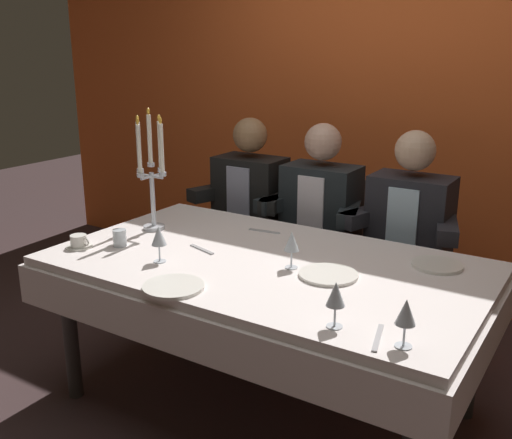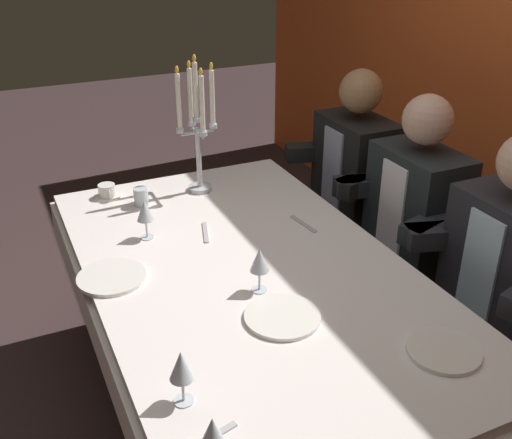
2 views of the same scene
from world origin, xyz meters
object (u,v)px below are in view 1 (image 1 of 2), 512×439
dining_table (266,285)px  wine_glass_1 (406,314)px  dinner_plate_0 (173,287)px  seated_diner_2 (410,224)px  dinner_plate_2 (437,265)px  seated_diner_1 (321,210)px  candelabra (151,173)px  wine_glass_0 (336,296)px  seated_diner_0 (251,199)px  wine_glass_3 (159,237)px  coffee_cup_0 (79,242)px  wine_glass_2 (292,242)px  water_tumbler_0 (120,238)px  dinner_plate_1 (328,275)px

dining_table → wine_glass_1: bearing=-29.3°
dinner_plate_0 → seated_diner_2: seated_diner_2 is taller
dinner_plate_2 → seated_diner_1: seated_diner_1 is taller
seated_diner_1 → seated_diner_2: 0.53m
candelabra → wine_glass_0: size_ratio=3.80×
seated_diner_0 → wine_glass_0: bearing=-47.9°
dining_table → wine_glass_3: wine_glass_3 is taller
dinner_plate_2 → seated_diner_0: size_ratio=0.18×
wine_glass_1 → coffee_cup_0: 1.61m
wine_glass_1 → wine_glass_2: (-0.63, 0.41, 0.00)m
dinner_plate_2 → seated_diner_0: (-1.32, 0.56, -0.01)m
dining_table → wine_glass_2: wine_glass_2 is taller
wine_glass_0 → wine_glass_1: same height
dining_table → wine_glass_1: wine_glass_1 is taller
wine_glass_2 → seated_diner_0: (-0.80, 0.91, -0.12)m
candelabra → seated_diner_2: 1.39m
seated_diner_1 → seated_diner_2: bearing=0.0°
seated_diner_0 → dinner_plate_0: bearing=-69.2°
water_tumbler_0 → wine_glass_0: bearing=-10.1°
dinner_plate_2 → wine_glass_2: (-0.52, -0.35, 0.11)m
dinner_plate_0 → wine_glass_3: wine_glass_3 is taller
candelabra → dinner_plate_0: size_ratio=2.55×
water_tumbler_0 → seated_diner_0: (0.03, 1.10, -0.04)m
dining_table → dinner_plate_2: size_ratio=8.92×
candelabra → wine_glass_0: 1.37m
wine_glass_1 → wine_glass_3: (-1.16, 0.17, 0.00)m
wine_glass_3 → seated_diner_0: (-0.27, 1.16, -0.12)m
dinner_plate_1 → dinner_plate_2: same height
dinner_plate_2 → wine_glass_0: bearing=-99.8°
wine_glass_2 → wine_glass_3: 0.58m
coffee_cup_0 → wine_glass_2: bearing=17.4°
wine_glass_3 → water_tumbler_0: 0.31m
candelabra → dinner_plate_0: bearing=-42.8°
dining_table → dinner_plate_2: bearing=26.2°
wine_glass_3 → seated_diner_1: (0.22, 1.16, -0.12)m
water_tumbler_0 → seated_diner_0: 1.10m
candelabra → wine_glass_0: bearing=-21.9°
dinner_plate_1 → wine_glass_0: wine_glass_0 is taller
dining_table → seated_diner_1: size_ratio=1.56×
coffee_cup_0 → seated_diner_0: (0.18, 1.21, -0.03)m
coffee_cup_0 → seated_diner_1: 1.39m
wine_glass_0 → candelabra: bearing=158.1°
dinner_plate_1 → coffee_cup_0: 1.19m
wine_glass_2 → seated_diner_0: seated_diner_0 is taller
wine_glass_3 → wine_glass_1: bearing=-8.1°
wine_glass_1 → wine_glass_3: size_ratio=1.00×
dinner_plate_0 → dining_table: bearing=73.2°
dinner_plate_0 → wine_glass_1: size_ratio=1.49×
dining_table → wine_glass_0: size_ratio=11.83×
dining_table → dinner_plate_0: bearing=-106.8°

